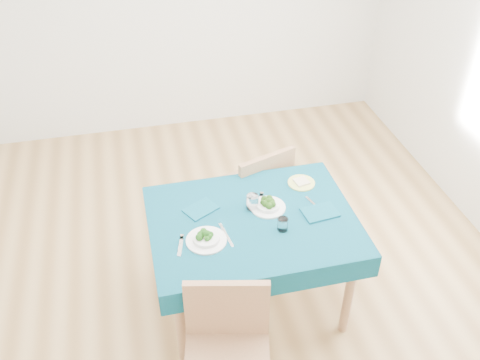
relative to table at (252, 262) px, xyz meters
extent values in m
cube|color=#9B7240|center=(-0.01, 0.30, -0.39)|extent=(4.00, 4.50, 0.02)
cube|color=#074054|center=(0.00, 0.00, 0.00)|extent=(1.28, 0.97, 0.76)
cube|color=#946845|center=(-0.33, -0.76, 0.20)|extent=(0.56, 0.60, 1.16)
cube|color=#946845|center=(0.17, 0.73, 0.20)|extent=(0.60, 0.63, 1.16)
cube|color=silver|center=(-0.47, -0.13, 0.38)|extent=(0.06, 0.17, 0.00)
cube|color=silver|center=(-0.19, -0.10, 0.38)|extent=(0.05, 0.22, 0.00)
cube|color=silver|center=(0.08, 0.15, 0.38)|extent=(0.09, 0.18, 0.00)
cube|color=silver|center=(0.43, 0.04, 0.38)|extent=(0.08, 0.21, 0.00)
cube|color=#0B495D|center=(-0.30, 0.17, 0.39)|extent=(0.24, 0.22, 0.01)
cube|color=#0B495D|center=(0.43, -0.04, 0.39)|extent=(0.23, 0.18, 0.01)
cylinder|color=white|center=(0.02, 0.11, 0.43)|extent=(0.08, 0.08, 0.10)
cylinder|color=white|center=(0.15, -0.13, 0.42)|extent=(0.07, 0.07, 0.08)
cylinder|color=#D3DB6A|center=(0.41, 0.28, 0.38)|extent=(0.18, 0.18, 0.01)
cube|color=beige|center=(0.41, 0.28, 0.39)|extent=(0.11, 0.11, 0.01)
camera|label=1|loc=(-0.66, -2.43, 2.57)|focal=40.00mm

